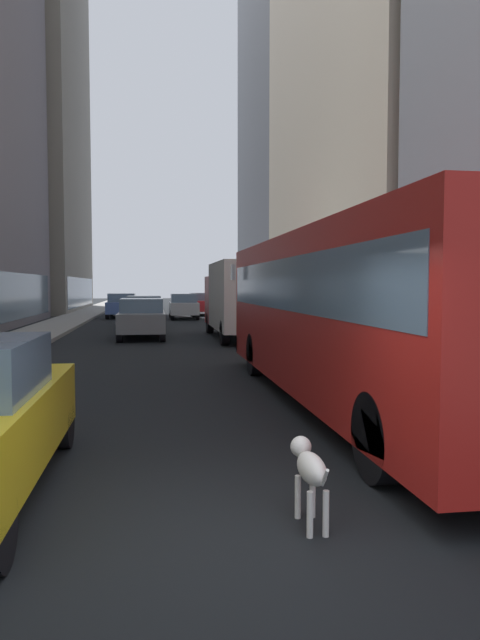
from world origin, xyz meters
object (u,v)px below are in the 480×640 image
object	(u,v)px
car_silver_sedan	(184,306)
car_red_coupe	(202,304)
dalmatian_dog	(310,468)
box_truck	(242,297)
car_grey_wagon	(142,318)
transit_bus	(351,306)
car_blue_hatchback	(122,305)
car_white_van	(144,311)

from	to	relation	value
car_silver_sedan	car_red_coupe	bearing A→B (deg)	71.37
car_silver_sedan	dalmatian_dog	size ratio (longest dim) A/B	4.10
car_silver_sedan	box_truck	bearing A→B (deg)	-83.58
car_grey_wagon	transit_bus	bearing A→B (deg)	-74.09
car_blue_hatchback	transit_bus	bearing A→B (deg)	-79.29
car_white_van	dalmatian_dog	xyz separation A→B (m)	(1.83, -25.13, -0.31)
car_blue_hatchback	car_red_coupe	distance (m)	6.14
dalmatian_dog	box_truck	bearing A→B (deg)	83.23
transit_bus	car_silver_sedan	xyz separation A→B (m)	(-1.60, 27.37, -0.96)
dalmatian_dog	car_blue_hatchback	bearing A→B (deg)	95.64
car_blue_hatchback	dalmatian_dog	world-z (taller)	car_blue_hatchback
transit_bus	car_blue_hatchback	bearing A→B (deg)	100.71
dalmatian_dog	transit_bus	bearing A→B (deg)	66.99
transit_bus	car_white_van	size ratio (longest dim) A/B	2.48
car_blue_hatchback	car_red_coupe	xyz separation A→B (m)	(5.60, 2.51, -0.00)
car_grey_wagon	box_truck	distance (m)	4.18
car_white_van	car_silver_sedan	size ratio (longest dim) A/B	1.18
transit_bus	car_blue_hatchback	distance (m)	30.15
car_silver_sedan	dalmatian_dog	xyz separation A→B (m)	(-0.57, -32.48, -0.31)
car_grey_wagon	dalmatian_dog	size ratio (longest dim) A/B	4.85
car_white_van	car_grey_wagon	world-z (taller)	same
car_red_coupe	car_blue_hatchback	bearing A→B (deg)	-155.89
car_grey_wagon	car_red_coupe	size ratio (longest dim) A/B	1.15
car_silver_sedan	car_blue_hatchback	bearing A→B (deg)	150.75
car_blue_hatchback	car_red_coupe	bearing A→B (deg)	24.11
car_blue_hatchback	box_truck	bearing A→B (deg)	-71.20
car_grey_wagon	car_red_coupe	xyz separation A→B (m)	(4.00, 18.09, -0.00)
transit_bus	dalmatian_dog	world-z (taller)	transit_bus
car_blue_hatchback	box_truck	world-z (taller)	box_truck
transit_bus	dalmatian_dog	xyz separation A→B (m)	(-2.17, -5.11, -1.26)
car_white_van	car_silver_sedan	xyz separation A→B (m)	(2.40, 7.35, -0.00)
car_white_van	car_grey_wagon	bearing A→B (deg)	-90.00
car_silver_sedan	car_red_coupe	size ratio (longest dim) A/B	0.98
car_blue_hatchback	car_red_coupe	size ratio (longest dim) A/B	1.16
box_truck	car_silver_sedan	bearing A→B (deg)	96.42
car_silver_sedan	car_blue_hatchback	xyz separation A→B (m)	(-4.00, 2.24, 0.01)
car_white_van	box_truck	distance (m)	7.99
car_red_coupe	dalmatian_dog	world-z (taller)	car_red_coupe
car_grey_wagon	dalmatian_dog	bearing A→B (deg)	-84.53
transit_bus	dalmatian_dog	distance (m)	5.69
car_white_van	car_grey_wagon	distance (m)	5.99
car_white_van	car_grey_wagon	size ratio (longest dim) A/B	1.00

